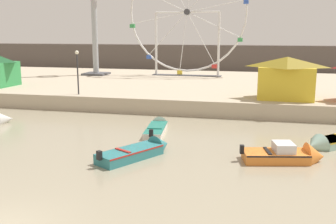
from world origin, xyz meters
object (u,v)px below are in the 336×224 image
Objects in this scene: motorboat_white_red_stripe at (158,127)px; motorboat_orange_hull at (290,155)px; motorboat_seafoam at (330,143)px; motorboat_teal_painted at (141,151)px; promenade_lamp_near at (77,66)px; ferris_wheel_white_frame at (187,14)px; carnival_booth_yellow_awning at (286,77)px; drop_tower_steel_tower at (94,11)px.

motorboat_white_red_stripe is 1.16× the size of motorboat_orange_hull.
motorboat_teal_painted is (-10.01, -4.10, 0.03)m from motorboat_seafoam.
motorboat_white_red_stripe is 9.49m from motorboat_orange_hull.
motorboat_orange_hull is at bearing -32.44° from promenade_lamp_near.
motorboat_teal_painted is 15.01m from promenade_lamp_near.
ferris_wheel_white_frame is 18.45m from promenade_lamp_near.
promenade_lamp_near reaches higher than motorboat_seafoam.
carnival_booth_yellow_awning reaches higher than motorboat_teal_painted.
promenade_lamp_near is at bearing -110.31° from ferris_wheel_white_frame.
motorboat_white_red_stripe is 1.36× the size of promenade_lamp_near.
motorboat_seafoam is at bearing -21.14° from promenade_lamp_near.
motorboat_white_red_stripe is at bearing -57.41° from drop_tower_steel_tower.
motorboat_seafoam is 9.58m from carnival_booth_yellow_awning.
motorboat_seafoam is 4.02m from motorboat_orange_hull.
motorboat_seafoam is 0.23× the size of drop_tower_steel_tower.
drop_tower_steel_tower reaches higher than motorboat_white_red_stripe.
ferris_wheel_white_frame is (-2.89, 28.16, 8.27)m from motorboat_teal_painted.
motorboat_teal_painted is 1.07× the size of motorboat_orange_hull.
carnival_booth_yellow_awning is at bearing -31.75° from drop_tower_steel_tower.
promenade_lamp_near is (-19.07, 7.38, 3.43)m from motorboat_seafoam.
carnival_booth_yellow_awning is at bearing 5.30° from promenade_lamp_near.
motorboat_seafoam is at bearing -73.99° from carnival_booth_yellow_awning.
ferris_wheel_white_frame is at bearing -104.92° from motorboat_seafoam.
motorboat_seafoam is 34.02m from drop_tower_steel_tower.
carnival_booth_yellow_awning reaches higher than motorboat_orange_hull.
motorboat_teal_painted is 31.27m from drop_tower_steel_tower.
drop_tower_steel_tower is 16.75m from promenade_lamp_near.
motorboat_teal_painted is at bearing -51.68° from promenade_lamp_near.
promenade_lamp_near reaches higher than motorboat_teal_painted.
carnival_booth_yellow_awning is (8.51, 7.42, 2.75)m from motorboat_white_red_stripe.
motorboat_seafoam is at bearing -105.26° from motorboat_white_red_stripe.
motorboat_seafoam is 10.70m from motorboat_white_red_stripe.
carnival_booth_yellow_awning is (10.82, -15.12, -5.58)m from ferris_wheel_white_frame.
drop_tower_steel_tower is (-24.00, 22.52, 8.62)m from motorboat_seafoam.
motorboat_white_red_stripe is (-0.58, 5.63, -0.06)m from motorboat_teal_painted.
ferris_wheel_white_frame is 3.94× the size of promenade_lamp_near.
promenade_lamp_near reaches higher than carnival_booth_yellow_awning.
carnival_booth_yellow_awning is 17.08m from promenade_lamp_near.
drop_tower_steel_tower reaches higher than motorboat_orange_hull.
motorboat_seafoam is 0.74× the size of motorboat_white_red_stripe.
motorboat_white_red_stripe is at bearing 137.35° from motorboat_orange_hull.
promenade_lamp_near is at bearing 68.63° from motorboat_teal_painted.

